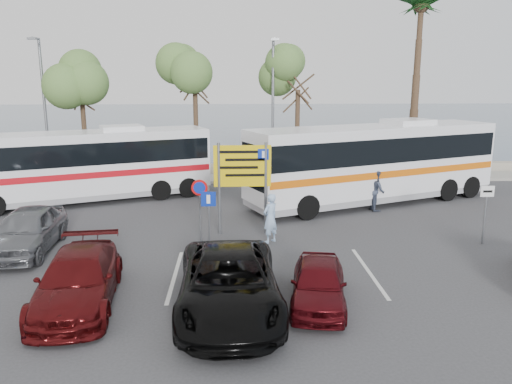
{
  "coord_description": "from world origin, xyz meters",
  "views": [
    {
      "loc": [
        0.62,
        -15.61,
        5.97
      ],
      "look_at": [
        1.51,
        3.0,
        1.72
      ],
      "focal_mm": 35.0,
      "sensor_mm": 36.0,
      "label": 1
    }
  ],
  "objects_px": {
    "street_lamp_left": "(44,103)",
    "suv_black": "(229,283)",
    "car_maroon": "(78,280)",
    "pedestrian_far": "(376,190)",
    "car_silver_a": "(27,230)",
    "coach_bus_left": "(87,167)",
    "pedestrian_near": "(270,218)",
    "street_lamp_right": "(273,103)",
    "direction_sign": "(242,173)",
    "car_red": "(318,283)",
    "coach_bus_right": "(374,165)"
  },
  "relations": [
    {
      "from": "street_lamp_left",
      "to": "suv_black",
      "type": "bearing_deg",
      "value": -58.33
    },
    {
      "from": "car_maroon",
      "to": "suv_black",
      "type": "height_order",
      "value": "suv_black"
    },
    {
      "from": "car_maroon",
      "to": "pedestrian_far",
      "type": "bearing_deg",
      "value": 35.01
    },
    {
      "from": "street_lamp_left",
      "to": "car_silver_a",
      "type": "relative_size",
      "value": 1.76
    },
    {
      "from": "coach_bus_left",
      "to": "pedestrian_near",
      "type": "distance_m",
      "value": 10.87
    },
    {
      "from": "street_lamp_right",
      "to": "direction_sign",
      "type": "distance_m",
      "value": 10.73
    },
    {
      "from": "car_red",
      "to": "car_maroon",
      "type": "bearing_deg",
      "value": -172.66
    },
    {
      "from": "car_silver_a",
      "to": "pedestrian_far",
      "type": "height_order",
      "value": "pedestrian_far"
    },
    {
      "from": "direction_sign",
      "to": "suv_black",
      "type": "relative_size",
      "value": 0.64
    },
    {
      "from": "street_lamp_right",
      "to": "pedestrian_near",
      "type": "relative_size",
      "value": 4.32
    },
    {
      "from": "street_lamp_right",
      "to": "suv_black",
      "type": "bearing_deg",
      "value": -98.36
    },
    {
      "from": "car_silver_a",
      "to": "suv_black",
      "type": "distance_m",
      "value": 8.68
    },
    {
      "from": "car_maroon",
      "to": "pedestrian_far",
      "type": "relative_size",
      "value": 2.56
    },
    {
      "from": "street_lamp_right",
      "to": "pedestrian_near",
      "type": "distance_m",
      "value": 12.05
    },
    {
      "from": "street_lamp_left",
      "to": "car_silver_a",
      "type": "xyz_separation_m",
      "value": [
        3.4,
        -12.02,
        -3.82
      ]
    },
    {
      "from": "car_red",
      "to": "suv_black",
      "type": "xyz_separation_m",
      "value": [
        -2.4,
        -0.3,
        0.17
      ]
    },
    {
      "from": "pedestrian_far",
      "to": "coach_bus_right",
      "type": "bearing_deg",
      "value": -18.56
    },
    {
      "from": "suv_black",
      "to": "pedestrian_near",
      "type": "height_order",
      "value": "pedestrian_near"
    },
    {
      "from": "coach_bus_right",
      "to": "suv_black",
      "type": "xyz_separation_m",
      "value": [
        -7.0,
        -11.44,
        -1.08
      ]
    },
    {
      "from": "coach_bus_left",
      "to": "car_maroon",
      "type": "distance_m",
      "value": 12.13
    },
    {
      "from": "street_lamp_right",
      "to": "car_silver_a",
      "type": "bearing_deg",
      "value": -128.61
    },
    {
      "from": "direction_sign",
      "to": "suv_black",
      "type": "height_order",
      "value": "direction_sign"
    },
    {
      "from": "direction_sign",
      "to": "car_silver_a",
      "type": "xyz_separation_m",
      "value": [
        -7.6,
        -1.7,
        -1.65
      ]
    },
    {
      "from": "street_lamp_right",
      "to": "car_silver_a",
      "type": "xyz_separation_m",
      "value": [
        -9.6,
        -12.02,
        -3.82
      ]
    },
    {
      "from": "coach_bus_left",
      "to": "coach_bus_right",
      "type": "bearing_deg",
      "value": -3.59
    },
    {
      "from": "street_lamp_right",
      "to": "pedestrian_near",
      "type": "height_order",
      "value": "street_lamp_right"
    },
    {
      "from": "coach_bus_right",
      "to": "suv_black",
      "type": "height_order",
      "value": "coach_bus_right"
    },
    {
      "from": "coach_bus_right",
      "to": "car_maroon",
      "type": "distance_m",
      "value": 15.52
    },
    {
      "from": "car_red",
      "to": "pedestrian_near",
      "type": "bearing_deg",
      "value": 109.62
    },
    {
      "from": "coach_bus_right",
      "to": "street_lamp_right",
      "type": "bearing_deg",
      "value": 128.87
    },
    {
      "from": "street_lamp_right",
      "to": "pedestrian_far",
      "type": "xyz_separation_m",
      "value": [
        4.22,
        -7.02,
        -3.65
      ]
    },
    {
      "from": "coach_bus_left",
      "to": "car_red",
      "type": "distance_m",
      "value": 15.29
    },
    {
      "from": "car_maroon",
      "to": "pedestrian_near",
      "type": "bearing_deg",
      "value": 35.87
    },
    {
      "from": "pedestrian_near",
      "to": "pedestrian_far",
      "type": "height_order",
      "value": "pedestrian_far"
    },
    {
      "from": "coach_bus_left",
      "to": "car_silver_a",
      "type": "height_order",
      "value": "coach_bus_left"
    },
    {
      "from": "street_lamp_right",
      "to": "car_silver_a",
      "type": "height_order",
      "value": "street_lamp_right"
    },
    {
      "from": "direction_sign",
      "to": "coach_bus_right",
      "type": "bearing_deg",
      "value": 36.12
    },
    {
      "from": "direction_sign",
      "to": "car_silver_a",
      "type": "relative_size",
      "value": 0.79
    },
    {
      "from": "coach_bus_right",
      "to": "pedestrian_near",
      "type": "height_order",
      "value": "coach_bus_right"
    },
    {
      "from": "direction_sign",
      "to": "coach_bus_left",
      "type": "xyz_separation_m",
      "value": [
        -7.5,
        5.62,
        -0.72
      ]
    },
    {
      "from": "direction_sign",
      "to": "pedestrian_near",
      "type": "xyz_separation_m",
      "value": [
        1.0,
        -1.11,
        -1.5
      ]
    },
    {
      "from": "coach_bus_left",
      "to": "suv_black",
      "type": "xyz_separation_m",
      "value": [
        7.0,
        -12.31,
        -0.93
      ]
    },
    {
      "from": "street_lamp_right",
      "to": "car_red",
      "type": "relative_size",
      "value": 2.23
    },
    {
      "from": "coach_bus_left",
      "to": "car_silver_a",
      "type": "relative_size",
      "value": 2.62
    },
    {
      "from": "street_lamp_left",
      "to": "suv_black",
      "type": "height_order",
      "value": "street_lamp_left"
    },
    {
      "from": "street_lamp_left",
      "to": "car_maroon",
      "type": "bearing_deg",
      "value": -68.54
    },
    {
      "from": "car_maroon",
      "to": "coach_bus_right",
      "type": "bearing_deg",
      "value": 38.33
    },
    {
      "from": "pedestrian_far",
      "to": "car_silver_a",
      "type": "bearing_deg",
      "value": 102.5
    },
    {
      "from": "car_maroon",
      "to": "pedestrian_far",
      "type": "distance_m",
      "value": 14.29
    },
    {
      "from": "direction_sign",
      "to": "coach_bus_right",
      "type": "height_order",
      "value": "coach_bus_right"
    }
  ]
}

